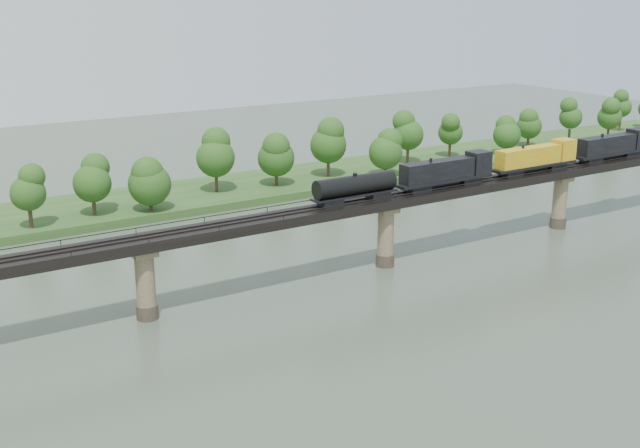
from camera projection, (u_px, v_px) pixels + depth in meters
ground at (522, 331)px, 104.82m from camera, size 400.00×400.00×0.00m
far_bank at (234, 190)px, 173.59m from camera, size 300.00×24.00×1.60m
bridge at (386, 233)px, 127.61m from camera, size 236.00×30.00×11.50m
bridge_superstructure at (387, 195)px, 125.80m from camera, size 220.00×4.90×0.75m
far_treeline at (206, 162)px, 163.48m from camera, size 289.06×17.54×13.60m
freight_train at (506, 163)px, 138.22m from camera, size 75.93×2.96×5.23m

